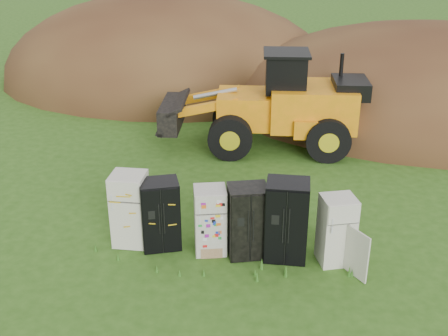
# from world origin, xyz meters

# --- Properties ---
(ground) EXTENTS (120.00, 120.00, 0.00)m
(ground) POSITION_xyz_m (0.00, 0.00, 0.00)
(ground) COLOR #2C5216
(ground) RESTS_ON ground
(fridge_leftmost) EXTENTS (0.80, 0.77, 1.76)m
(fridge_leftmost) POSITION_xyz_m (-2.36, 0.04, 0.88)
(fridge_leftmost) COLOR beige
(fridge_leftmost) RESTS_ON ground
(fridge_black_side) EXTENTS (1.06, 0.95, 1.66)m
(fridge_black_side) POSITION_xyz_m (-1.63, -0.00, 0.83)
(fridge_black_side) COLOR black
(fridge_black_side) RESTS_ON ground
(fridge_sticker) EXTENTS (0.85, 0.81, 1.59)m
(fridge_sticker) POSITION_xyz_m (-0.46, -0.02, 0.79)
(fridge_sticker) COLOR silver
(fridge_sticker) RESTS_ON ground
(fridge_dark_mid) EXTENTS (1.03, 0.93, 1.69)m
(fridge_dark_mid) POSITION_xyz_m (0.38, -0.00, 0.85)
(fridge_dark_mid) COLOR black
(fridge_dark_mid) RESTS_ON ground
(fridge_black_right) EXTENTS (0.95, 0.80, 1.86)m
(fridge_black_right) POSITION_xyz_m (1.24, 0.03, 0.93)
(fridge_black_right) COLOR black
(fridge_black_right) RESTS_ON ground
(fridge_open_door) EXTENTS (0.89, 0.86, 1.58)m
(fridge_open_door) POSITION_xyz_m (2.34, 0.02, 0.79)
(fridge_open_door) COLOR beige
(fridge_open_door) RESTS_ON ground
(wheel_loader) EXTENTS (6.89, 3.40, 3.21)m
(wheel_loader) POSITION_xyz_m (-0.09, 6.53, 1.60)
(wheel_loader) COLOR orange
(wheel_loader) RESTS_ON ground
(dirt_mound_right) EXTENTS (16.40, 12.02, 6.79)m
(dirt_mound_right) POSITION_xyz_m (6.08, 11.59, 0.00)
(dirt_mound_right) COLOR #432315
(dirt_mound_right) RESTS_ON ground
(dirt_mound_left) EXTENTS (15.56, 11.67, 8.02)m
(dirt_mound_left) POSITION_xyz_m (-5.16, 14.03, 0.00)
(dirt_mound_left) COLOR #432315
(dirt_mound_left) RESTS_ON ground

